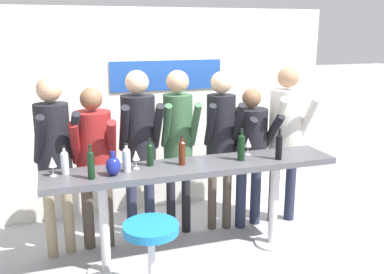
# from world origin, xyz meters

# --- Properties ---
(ground_plane) EXTENTS (40.00, 40.00, 0.00)m
(ground_plane) POSITION_xyz_m (0.00, 0.00, 0.00)
(ground_plane) COLOR #9E9EA3
(back_wall) EXTENTS (4.44, 0.12, 2.50)m
(back_wall) POSITION_xyz_m (0.00, 1.42, 1.25)
(back_wall) COLOR silver
(back_wall) RESTS_ON ground_plane
(tasting_table) EXTENTS (2.84, 0.51, 0.99)m
(tasting_table) POSITION_xyz_m (-0.00, 0.00, 0.84)
(tasting_table) COLOR #4C4C51
(tasting_table) RESTS_ON ground_plane
(bar_stool) EXTENTS (0.48, 0.48, 0.72)m
(bar_stool) POSITION_xyz_m (-0.57, -0.59, 0.48)
(bar_stool) COLOR silver
(bar_stool) RESTS_ON ground_plane
(person_far_left) EXTENTS (0.46, 0.59, 1.82)m
(person_far_left) POSITION_xyz_m (-1.27, 0.49, 1.15)
(person_far_left) COLOR gray
(person_far_left) RESTS_ON ground_plane
(person_left) EXTENTS (0.47, 0.57, 1.70)m
(person_left) POSITION_xyz_m (-0.89, 0.52, 1.05)
(person_left) COLOR #473D33
(person_left) RESTS_ON ground_plane
(person_center_left) EXTENTS (0.44, 0.57, 1.85)m
(person_center_left) POSITION_xyz_m (-0.42, 0.57, 1.16)
(person_center_left) COLOR #23283D
(person_center_left) RESTS_ON ground_plane
(person_center) EXTENTS (0.42, 0.56, 1.83)m
(person_center) POSITION_xyz_m (0.01, 0.58, 1.16)
(person_center) COLOR black
(person_center) RESTS_ON ground_plane
(person_center_right) EXTENTS (0.44, 0.58, 1.81)m
(person_center_right) POSITION_xyz_m (0.48, 0.53, 1.15)
(person_center_right) COLOR #473D33
(person_center_right) RESTS_ON ground_plane
(person_right) EXTENTS (0.51, 0.59, 1.62)m
(person_right) POSITION_xyz_m (0.84, 0.50, 0.99)
(person_right) COLOR #23283D
(person_right) RESTS_ON ground_plane
(person_far_right) EXTENTS (0.50, 0.61, 1.84)m
(person_far_right) POSITION_xyz_m (1.28, 0.49, 1.15)
(person_far_right) COLOR #23283D
(person_far_right) RESTS_ON ground_plane
(wine_bottle_0) EXTENTS (0.06, 0.06, 0.31)m
(wine_bottle_0) POSITION_xyz_m (0.84, -0.11, 1.13)
(wine_bottle_0) COLOR black
(wine_bottle_0) RESTS_ON tasting_table
(wine_bottle_1) EXTENTS (0.07, 0.07, 0.32)m
(wine_bottle_1) POSITION_xyz_m (0.48, -0.02, 1.14)
(wine_bottle_1) COLOR black
(wine_bottle_1) RESTS_ON tasting_table
(wine_bottle_2) EXTENTS (0.07, 0.07, 0.27)m
(wine_bottle_2) POSITION_xyz_m (-0.65, -0.01, 1.11)
(wine_bottle_2) COLOR #B7BCC1
(wine_bottle_2) RESTS_ON tasting_table
(wine_bottle_3) EXTENTS (0.06, 0.06, 0.31)m
(wine_bottle_3) POSITION_xyz_m (-0.98, -0.11, 1.13)
(wine_bottle_3) COLOR black
(wine_bottle_3) RESTS_ON tasting_table
(wine_bottle_4) EXTENTS (0.07, 0.07, 0.26)m
(wine_bottle_4) POSITION_xyz_m (-1.19, 0.09, 1.11)
(wine_bottle_4) COLOR #B7BCC1
(wine_bottle_4) RESTS_ON tasting_table
(wine_bottle_5) EXTENTS (0.06, 0.06, 0.29)m
(wine_bottle_5) POSITION_xyz_m (-0.12, 0.02, 1.12)
(wine_bottle_5) COLOR #4C1E0F
(wine_bottle_5) RESTS_ON tasting_table
(wine_bottle_6) EXTENTS (0.06, 0.06, 0.26)m
(wine_bottle_6) POSITION_xyz_m (-0.41, 0.09, 1.11)
(wine_bottle_6) COLOR black
(wine_bottle_6) RESTS_ON tasting_table
(wine_glass_0) EXTENTS (0.07, 0.07, 0.18)m
(wine_glass_0) POSITION_xyz_m (0.62, 0.13, 1.11)
(wine_glass_0) COLOR silver
(wine_glass_0) RESTS_ON tasting_table
(wine_glass_1) EXTENTS (0.07, 0.07, 0.18)m
(wine_glass_1) POSITION_xyz_m (-0.56, 0.04, 1.11)
(wine_glass_1) COLOR silver
(wine_glass_1) RESTS_ON tasting_table
(wine_glass_2) EXTENTS (0.07, 0.07, 0.18)m
(wine_glass_2) POSITION_xyz_m (-1.29, 0.07, 1.11)
(wine_glass_2) COLOR silver
(wine_glass_2) RESTS_ON tasting_table
(decorative_vase) EXTENTS (0.13, 0.13, 0.22)m
(decorative_vase) POSITION_xyz_m (-0.78, -0.08, 1.08)
(decorative_vase) COLOR navy
(decorative_vase) RESTS_ON tasting_table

